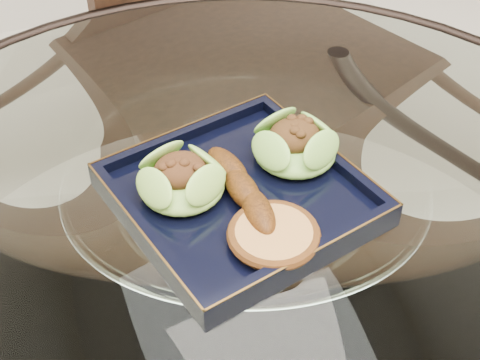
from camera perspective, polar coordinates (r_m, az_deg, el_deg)
name	(u,v)px	position (r m, az deg, el deg)	size (l,w,h in m)	color
dining_table	(245,292)	(0.93, 0.41, -9.54)	(1.13, 1.13, 0.77)	white
dining_chair	(221,99)	(1.38, -1.61, 6.89)	(0.52, 0.52, 0.96)	#321C10
navy_plate	(240,198)	(0.81, 0.00, -1.58)	(0.27, 0.27, 0.02)	black
lettuce_wrap_left	(182,181)	(0.79, -4.99, -0.11)	(0.10, 0.10, 0.04)	#5C9D2D
lettuce_wrap_right	(295,146)	(0.84, 4.72, 2.87)	(0.11, 0.11, 0.04)	#609B2D
roasted_plantain	(242,189)	(0.78, 0.21, -0.75)	(0.16, 0.03, 0.03)	#65310A
crumb_patty	(274,236)	(0.74, 2.89, -4.80)	(0.09, 0.09, 0.02)	#C78142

